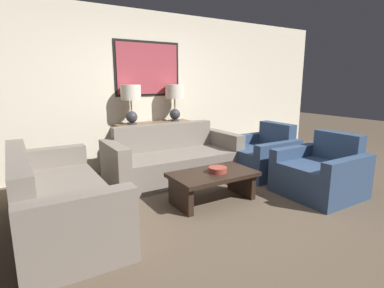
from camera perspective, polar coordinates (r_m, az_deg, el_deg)
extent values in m
plane|color=brown|center=(3.62, 7.74, -12.71)|extent=(20.00, 20.00, 0.00)
cube|color=beige|center=(5.37, -8.52, 9.94)|extent=(8.01, 0.10, 2.65)
cube|color=black|center=(5.32, -8.41, 13.97)|extent=(1.18, 0.01, 0.92)
cube|color=#9E3842|center=(5.31, -8.38, 13.97)|extent=(1.10, 0.02, 0.84)
cube|color=brown|center=(5.24, -7.07, -0.25)|extent=(1.33, 0.37, 0.80)
cylinder|color=#333338|center=(5.02, -11.36, 3.87)|extent=(0.16, 0.16, 0.02)
sphere|color=#333338|center=(5.01, -11.41, 5.08)|extent=(0.19, 0.19, 0.19)
cylinder|color=#8C7A51|center=(4.99, -11.50, 7.19)|extent=(0.02, 0.02, 0.18)
cylinder|color=beige|center=(4.98, -11.60, 9.61)|extent=(0.33, 0.33, 0.24)
cylinder|color=#333338|center=(5.34, -3.26, 4.57)|extent=(0.16, 0.16, 0.02)
sphere|color=#333338|center=(5.33, -3.28, 5.71)|extent=(0.19, 0.19, 0.19)
cylinder|color=#8C7A51|center=(5.31, -3.30, 7.68)|extent=(0.02, 0.02, 0.18)
cylinder|color=beige|center=(5.30, -3.33, 9.96)|extent=(0.33, 0.33, 0.24)
cube|color=slate|center=(4.58, -2.75, -4.49)|extent=(1.69, 0.72, 0.41)
cube|color=slate|center=(4.91, -5.29, -0.90)|extent=(1.69, 0.18, 0.83)
cube|color=slate|center=(4.28, -14.45, -4.34)|extent=(0.18, 0.90, 0.66)
cube|color=slate|center=(5.12, 5.98, -1.36)|extent=(0.18, 0.90, 0.66)
cube|color=slate|center=(3.48, -21.87, -10.82)|extent=(0.72, 1.69, 0.41)
cube|color=slate|center=(3.38, -29.71, -8.50)|extent=(0.18, 1.69, 0.83)
cube|color=slate|center=(2.57, -20.37, -15.97)|extent=(0.90, 0.18, 0.66)
cube|color=slate|center=(4.31, -25.35, -5.02)|extent=(0.90, 0.18, 0.66)
cube|color=black|center=(3.77, 4.01, -5.79)|extent=(1.07, 0.62, 0.05)
cube|color=black|center=(3.60, -2.21, -9.87)|extent=(0.07, 0.49, 0.33)
cube|color=black|center=(4.11, 9.35, -7.21)|extent=(0.07, 0.49, 0.33)
cylinder|color=#93382D|center=(3.76, 4.91, -4.91)|extent=(0.23, 0.23, 0.07)
cube|color=navy|center=(4.98, 12.02, -3.27)|extent=(0.74, 0.66, 0.43)
cube|color=navy|center=(5.26, 15.74, -0.51)|extent=(0.18, 0.66, 0.81)
cube|color=navy|center=(5.31, 9.82, -1.36)|extent=(0.92, 0.14, 0.59)
cube|color=navy|center=(4.76, 16.14, -3.21)|extent=(0.92, 0.14, 0.59)
cube|color=navy|center=(4.29, 22.23, -6.42)|extent=(0.74, 0.66, 0.43)
cube|color=navy|center=(4.60, 25.83, -3.01)|extent=(0.18, 0.66, 0.81)
cube|color=navy|center=(4.57, 18.98, -4.03)|extent=(0.92, 0.14, 0.59)
cube|color=navy|center=(4.13, 27.51, -6.41)|extent=(0.92, 0.14, 0.59)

